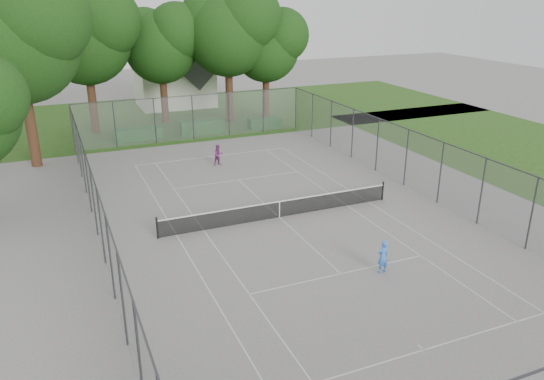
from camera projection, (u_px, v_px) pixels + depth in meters
name	position (u px, v px, depth m)	size (l,w,h in m)	color
ground	(279.00, 218.00, 27.80)	(120.00, 120.00, 0.00)	slate
grass_far	(169.00, 116.00, 50.18)	(60.00, 20.00, 0.00)	#254915
court_markings	(279.00, 217.00, 27.80)	(11.03, 23.83, 0.01)	beige
tennis_net	(279.00, 209.00, 27.62)	(12.87, 0.10, 1.10)	black
perimeter_fence	(280.00, 185.00, 27.16)	(18.08, 34.08, 3.52)	#38383D
tree_far_left	(86.00, 31.00, 41.48)	(8.25, 7.54, 11.87)	#3C2216
tree_far_midleft	(161.00, 41.00, 45.46)	(7.19, 6.57, 10.34)	#3C2216
tree_far_midright	(229.00, 27.00, 45.39)	(8.32, 7.59, 11.96)	#3C2216
tree_far_right	(267.00, 43.00, 47.19)	(6.85, 6.25, 9.85)	#3C2216
tree_side_back	(17.00, 32.00, 32.86)	(8.85, 8.08, 12.72)	#3C2216
hedge_left	(138.00, 134.00, 42.08)	(3.77, 1.13, 0.94)	#194F1C
hedge_mid	(202.00, 127.00, 43.82)	(3.60, 1.03, 1.13)	#194F1C
hedge_right	(265.00, 123.00, 45.80)	(2.81, 1.03, 0.84)	#194F1C
house	(174.00, 69.00, 53.46)	(7.32, 5.67, 9.12)	silver
girl_player	(383.00, 257.00, 22.16)	(0.54, 0.36, 1.49)	#3A79DB
woman_player	(218.00, 155.00, 35.92)	(0.69, 0.54, 1.42)	#79286E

